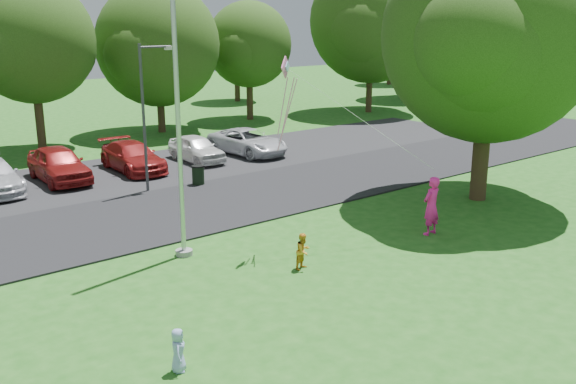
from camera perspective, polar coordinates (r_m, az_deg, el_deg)
ground at (r=17.55m, az=9.31°, el=-7.53°), size 120.00×120.00×0.00m
park_road at (r=24.09m, az=-6.76°, el=-1.01°), size 60.00×6.00×0.06m
parking_strip at (r=29.63m, az=-13.50°, el=1.76°), size 42.00×7.00×0.06m
flagpole at (r=18.09m, az=-9.77°, el=6.88°), size 0.50×0.50×10.00m
street_lamp at (r=25.63m, az=-12.33°, el=7.62°), size 1.63×0.26×5.79m
trash_can at (r=26.73m, az=-7.99°, el=1.46°), size 0.53×0.53×0.85m
big_tree at (r=24.64m, az=17.54°, el=12.80°), size 8.63×7.81×10.04m
tree_row at (r=37.53m, az=-17.76°, el=13.01°), size 64.35×11.94×10.88m
horizon_trees at (r=47.47m, az=-19.17°, el=11.52°), size 77.46×7.20×7.02m
parked_cars at (r=29.60m, az=-13.53°, el=3.11°), size 14.31×4.99×1.48m
woman at (r=20.88m, az=12.62°, el=-1.21°), size 0.73×0.51×1.90m
child_yellow at (r=17.75m, az=1.37°, el=-5.27°), size 0.58×0.49×1.03m
child_blue at (r=13.08m, az=-9.74°, el=-13.70°), size 0.48×0.53×0.91m
kite at (r=18.46m, az=0.07°, el=9.56°), size 4.64×2.25×3.55m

